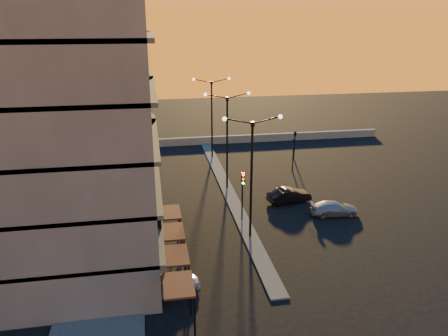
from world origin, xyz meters
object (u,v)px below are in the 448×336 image
(car_hatchback, at_px, (169,284))
(car_wagon, at_px, (334,208))
(streetlamp_mid, at_px, (227,134))
(traffic_light_main, at_px, (243,188))
(car_sedan, at_px, (289,195))

(car_hatchback, xyz_separation_m, car_wagon, (14.48, 8.82, -0.07))
(streetlamp_mid, relative_size, traffic_light_main, 2.24)
(traffic_light_main, relative_size, car_hatchback, 1.10)
(streetlamp_mid, distance_m, car_hatchback, 18.10)
(streetlamp_mid, xyz_separation_m, car_wagon, (7.98, -7.33, -5.01))
(traffic_light_main, height_order, car_hatchback, traffic_light_main)
(traffic_light_main, bearing_deg, car_wagon, -1.44)
(car_hatchback, bearing_deg, streetlamp_mid, -30.59)
(car_sedan, bearing_deg, streetlamp_mid, 40.03)
(car_sedan, height_order, car_wagon, car_sedan)
(streetlamp_mid, distance_m, car_wagon, 11.94)
(car_hatchback, bearing_deg, traffic_light_main, -44.44)
(streetlamp_mid, distance_m, car_sedan, 8.14)
(traffic_light_main, bearing_deg, car_sedan, 31.15)
(car_wagon, bearing_deg, car_sedan, 47.10)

